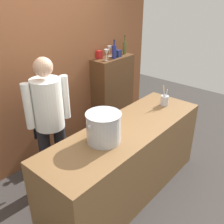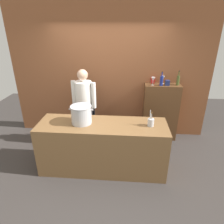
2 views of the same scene
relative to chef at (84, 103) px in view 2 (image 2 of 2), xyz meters
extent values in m
plane|color=#383330|center=(0.47, -0.77, -0.96)|extent=(8.00, 8.00, 0.00)
cube|color=brown|center=(0.47, 0.63, 0.54)|extent=(4.40, 0.10, 3.00)
cube|color=brown|center=(0.47, -0.77, -0.51)|extent=(2.20, 0.70, 0.90)
cube|color=brown|center=(1.62, 0.42, -0.33)|extent=(0.76, 0.32, 1.27)
cylinder|color=black|center=(0.10, -0.03, -0.54)|extent=(0.14, 0.14, 0.84)
cylinder|color=black|center=(-0.10, 0.02, -0.54)|extent=(0.14, 0.14, 0.84)
cylinder|color=white|center=(0.00, 0.00, 0.17)|extent=(0.34, 0.34, 0.58)
cube|color=black|center=(0.04, 0.17, -0.07)|extent=(0.30, 0.09, 0.52)
cylinder|color=white|center=(0.21, -0.06, 0.19)|extent=(0.09, 0.09, 0.52)
cylinder|color=white|center=(-0.21, 0.05, 0.19)|extent=(0.09, 0.09, 0.52)
sphere|color=tan|center=(0.00, 0.00, 0.59)|extent=(0.21, 0.21, 0.21)
cylinder|color=#B7BABF|center=(0.11, -0.75, 0.09)|extent=(0.34, 0.34, 0.30)
cylinder|color=#B7BABF|center=(0.11, -0.75, 0.24)|extent=(0.36, 0.36, 0.01)
cube|color=#B7BABF|center=(-0.08, -0.75, 0.18)|extent=(0.04, 0.02, 0.02)
cube|color=#B7BABF|center=(0.30, -0.75, 0.18)|extent=(0.04, 0.02, 0.02)
cylinder|color=#B7BABF|center=(1.27, -0.77, 0.00)|extent=(0.10, 0.10, 0.13)
cylinder|color=olive|center=(1.27, -0.75, 0.07)|extent=(0.03, 0.02, 0.23)
cylinder|color=#B7BABF|center=(1.29, -0.78, 0.06)|extent=(0.04, 0.04, 0.21)
cylinder|color=#B7BABF|center=(1.26, -0.77, 0.08)|extent=(0.02, 0.06, 0.25)
cylinder|color=#475123|center=(1.92, 0.42, 0.41)|extent=(0.06, 0.06, 0.20)
cylinder|color=#475123|center=(1.92, 0.42, 0.55)|extent=(0.02, 0.02, 0.09)
cylinder|color=black|center=(1.92, 0.42, 0.60)|extent=(0.02, 0.02, 0.01)
cylinder|color=navy|center=(1.57, 0.35, 0.41)|extent=(0.07, 0.07, 0.20)
cylinder|color=navy|center=(1.57, 0.35, 0.55)|extent=(0.02, 0.02, 0.08)
cylinder|color=black|center=(1.57, 0.35, 0.60)|extent=(0.03, 0.03, 0.01)
cylinder|color=silver|center=(1.62, 0.49, 0.31)|extent=(0.06, 0.06, 0.01)
cylinder|color=silver|center=(1.62, 0.49, 0.35)|extent=(0.01, 0.01, 0.07)
cone|color=silver|center=(1.62, 0.49, 0.43)|extent=(0.07, 0.07, 0.10)
cylinder|color=silver|center=(1.40, 0.36, 0.31)|extent=(0.06, 0.06, 0.01)
cylinder|color=silver|center=(1.40, 0.36, 0.36)|extent=(0.01, 0.01, 0.08)
cone|color=silver|center=(1.40, 0.36, 0.44)|extent=(0.08, 0.08, 0.09)
cube|color=red|center=(1.41, 0.53, 0.37)|extent=(0.08, 0.08, 0.12)
cube|color=navy|center=(1.70, 0.38, 0.36)|extent=(0.09, 0.09, 0.11)
camera|label=1|loc=(-1.49, -2.23, 1.35)|focal=40.86mm
camera|label=2|loc=(0.87, -3.72, 1.48)|focal=31.76mm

